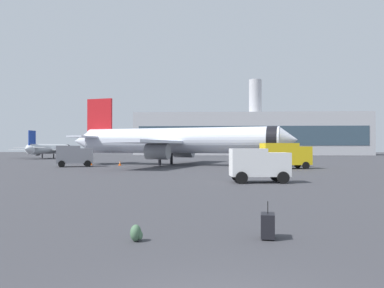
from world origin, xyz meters
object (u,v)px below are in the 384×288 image
safety_cone_mid (91,163)px  rolling_suitcase (268,225)px  airplane_at_gate (177,141)px  service_truck (74,155)px  fuel_truck (285,155)px  airplane_taxiing (50,149)px  safety_cone_far (267,165)px  traveller_backpack (136,233)px  cargo_van (259,164)px  safety_cone_near (120,163)px

safety_cone_mid → rolling_suitcase: rolling_suitcase is taller
airplane_at_gate → service_truck: bearing=-157.0°
fuel_truck → safety_cone_mid: (-27.17, 7.81, -1.46)m
airplane_taxiing → safety_cone_far: bearing=-41.4°
fuel_truck → safety_cone_mid: 28.31m
service_truck → safety_cone_mid: bearing=78.3°
airplane_at_gate → traveller_backpack: size_ratio=73.57×
service_truck → rolling_suitcase: service_truck is taller
fuel_truck → traveller_backpack: size_ratio=13.22×
cargo_van → rolling_suitcase: cargo_van is taller
traveller_backpack → safety_cone_near: bearing=104.4°
service_truck → safety_cone_near: service_truck is taller
airplane_taxiing → rolling_suitcase: airplane_taxiing is taller
airplane_at_gate → traveller_backpack: (3.32, -46.77, -3.42)m
safety_cone_near → safety_cone_far: size_ratio=1.10×
safety_cone_near → traveller_backpack: bearing=-75.6°
airplane_taxiing → safety_cone_mid: airplane_taxiing is taller
safety_cone_near → safety_cone_far: (20.60, -5.31, -0.03)m
airplane_taxiing → cargo_van: bearing=-55.2°
airplane_taxiing → traveller_backpack: bearing=-65.1°
traveller_backpack → safety_cone_mid: bearing=109.4°
safety_cone_near → safety_cone_mid: 4.59m
service_truck → cargo_van: size_ratio=1.15×
cargo_van → fuel_truck: bearing=73.9°
fuel_truck → cargo_van: (-5.51, -19.10, -0.32)m
airplane_at_gate → safety_cone_far: bearing=-30.4°
airplane_at_gate → safety_cone_far: size_ratio=55.18×
airplane_at_gate → safety_cone_near: (-8.18, -1.98, -3.31)m
safety_cone_mid → airplane_taxiing: bearing=121.5°
cargo_van → airplane_taxiing: bearing=124.8°
cargo_van → rolling_suitcase: 18.19m
cargo_van → rolling_suitcase: (-1.83, -18.07, -1.06)m
airplane_taxiing → safety_cone_far: size_ratio=34.04×
service_truck → cargo_van: 31.80m
airplane_at_gate → fuel_truck: airplane_at_gate is taller
fuel_truck → safety_cone_near: 23.77m
service_truck → safety_cone_far: bearing=-3.3°
airplane_at_gate → airplane_taxiing: 48.15m
safety_cone_near → traveller_backpack: (11.49, -44.79, -0.12)m
airplane_taxiing → safety_cone_near: bearing=-54.0°
safety_cone_near → safety_cone_far: 21.27m
cargo_van → safety_cone_far: (3.47, 20.88, -1.13)m
cargo_van → safety_cone_far: cargo_van is taller
airplane_taxiing → safety_cone_far: airplane_taxiing is taller
airplane_at_gate → fuel_truck: (14.47, -9.06, -1.88)m
fuel_truck → service_truck: bearing=173.4°
cargo_van → service_truck: bearing=135.3°
fuel_truck → safety_cone_mid: bearing=164.0°
rolling_suitcase → airplane_taxiing: bearing=117.3°
airplane_taxiing → service_truck: bearing=-62.6°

